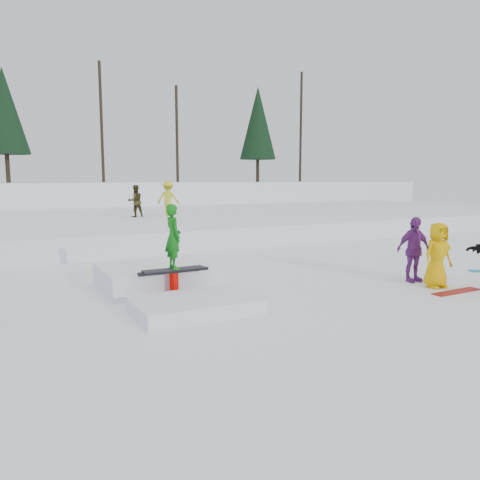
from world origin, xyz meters
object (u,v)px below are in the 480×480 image
spectator_yellow (438,255)px  jib_rail_feature (166,281)px  spectator_purple (414,249)px  walker_olive (135,201)px  walker_ygreen (168,198)px

spectator_yellow → jib_rail_feature: 6.62m
spectator_purple → jib_rail_feature: jib_rail_feature is taller
jib_rail_feature → spectator_yellow: bearing=-22.4°
spectator_yellow → jib_rail_feature: bearing=162.6°
spectator_purple → walker_olive: bearing=111.7°
walker_ygreen → spectator_yellow: (1.67, -15.01, -0.88)m
walker_ygreen → spectator_purple: 14.39m
walker_ygreen → spectator_purple: size_ratio=1.04×
walker_olive → jib_rail_feature: 12.75m
spectator_yellow → jib_rail_feature: jib_rail_feature is taller
walker_ygreen → jib_rail_feature: (-4.43, -12.50, -1.38)m
spectator_yellow → jib_rail_feature: (-6.10, 2.51, -0.50)m
walker_olive → walker_ygreen: size_ratio=0.89×
walker_olive → spectator_yellow: walker_olive is taller
spectator_purple → jib_rail_feature: bearing=172.0°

